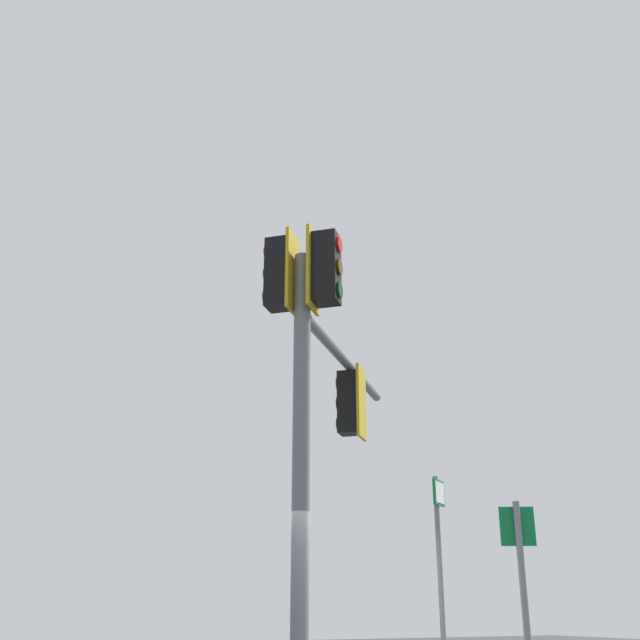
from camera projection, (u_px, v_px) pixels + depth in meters
The scene contains 3 objects.
signal_mast_assembly at pixel (318, 380), 9.52m from camera, with size 3.25×3.43×5.88m.
route_sign_primary at pixel (441, 576), 10.00m from camera, with size 0.32×0.24×3.19m.
route_sign_secondary at pixel (524, 602), 7.62m from camera, with size 0.32×0.21×2.55m.
Camera 1 is at (4.36, 7.91, 1.52)m, focal length 43.26 mm.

